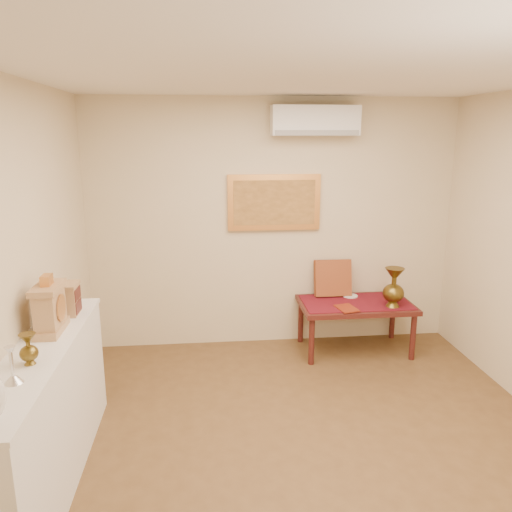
{
  "coord_description": "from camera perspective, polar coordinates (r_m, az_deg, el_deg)",
  "views": [
    {
      "loc": [
        -0.75,
        -3.07,
        2.32
      ],
      "look_at": [
        -0.31,
        1.15,
        1.28
      ],
      "focal_mm": 35.0,
      "sensor_mm": 36.0,
      "label": 1
    }
  ],
  "objects": [
    {
      "name": "floor",
      "position": [
        3.92,
        6.75,
        -22.54
      ],
      "size": [
        4.5,
        4.5,
        0.0
      ],
      "primitive_type": "plane",
      "color": "brown",
      "rests_on": "ground"
    },
    {
      "name": "ceiling",
      "position": [
        3.19,
        8.2,
        20.53
      ],
      "size": [
        4.5,
        4.5,
        0.0
      ],
      "primitive_type": "plane",
      "rotation": [
        3.14,
        0.0,
        0.0
      ],
      "color": "white",
      "rests_on": "ground"
    },
    {
      "name": "wall_back",
      "position": [
        5.46,
        2.02,
        3.58
      ],
      "size": [
        4.0,
        0.02,
        2.7
      ],
      "primitive_type": "cube",
      "color": "beige",
      "rests_on": "ground"
    },
    {
      "name": "wall_left",
      "position": [
        3.46,
        -26.95,
        -4.02
      ],
      "size": [
        0.02,
        4.5,
        2.7
      ],
      "primitive_type": "cube",
      "color": "beige",
      "rests_on": "ground"
    },
    {
      "name": "candlestick",
      "position": [
        3.1,
        -26.13,
        -11.11
      ],
      "size": [
        0.1,
        0.1,
        0.22
      ],
      "primitive_type": null,
      "color": "silver",
      "rests_on": "display_ledge"
    },
    {
      "name": "brass_urn_small",
      "position": [
        3.29,
        -24.61,
        -9.23
      ],
      "size": [
        0.11,
        0.11,
        0.25
      ],
      "primitive_type": null,
      "color": "brown",
      "rests_on": "display_ledge"
    },
    {
      "name": "table_cloth",
      "position": [
        5.5,
        11.34,
        -5.21
      ],
      "size": [
        1.14,
        0.59,
        0.01
      ],
      "primitive_type": "cube",
      "color": "maroon",
      "rests_on": "low_table"
    },
    {
      "name": "brass_urn_tall",
      "position": [
        5.38,
        15.49,
        -3.02
      ],
      "size": [
        0.22,
        0.22,
        0.5
      ],
      "primitive_type": null,
      "color": "brown",
      "rests_on": "table_cloth"
    },
    {
      "name": "plate",
      "position": [
        5.67,
        10.7,
        -4.49
      ],
      "size": [
        0.17,
        0.17,
        0.01
      ],
      "primitive_type": "cylinder",
      "color": "white",
      "rests_on": "table_cloth"
    },
    {
      "name": "menu",
      "position": [
        5.27,
        10.32,
        -5.89
      ],
      "size": [
        0.23,
        0.28,
        0.01
      ],
      "primitive_type": "cube",
      "rotation": [
        0.0,
        0.0,
        0.21
      ],
      "color": "maroon",
      "rests_on": "table_cloth"
    },
    {
      "name": "cushion",
      "position": [
        5.61,
        8.76,
        -2.49
      ],
      "size": [
        0.4,
        0.18,
        0.42
      ],
      "primitive_type": "cube",
      "rotation": [
        -0.21,
        0.0,
        0.0
      ],
      "color": "maroon",
      "rests_on": "table_cloth"
    },
    {
      "name": "display_ledge",
      "position": [
        3.74,
        -22.84,
        -16.68
      ],
      "size": [
        0.37,
        2.02,
        0.98
      ],
      "color": "white",
      "rests_on": "floor"
    },
    {
      "name": "mantel_clock",
      "position": [
        3.73,
        -22.5,
        -5.51
      ],
      "size": [
        0.17,
        0.36,
        0.41
      ],
      "color": "tan",
      "rests_on": "display_ledge"
    },
    {
      "name": "wooden_chest",
      "position": [
        4.05,
        -20.7,
        -4.59
      ],
      "size": [
        0.16,
        0.21,
        0.24
      ],
      "color": "tan",
      "rests_on": "display_ledge"
    },
    {
      "name": "low_table",
      "position": [
        5.52,
        11.3,
        -5.89
      ],
      "size": [
        1.2,
        0.7,
        0.55
      ],
      "color": "#4B1A16",
      "rests_on": "floor"
    },
    {
      "name": "painting",
      "position": [
        5.4,
        2.09,
        6.14
      ],
      "size": [
        1.0,
        0.06,
        0.6
      ],
      "color": "#DB9046",
      "rests_on": "wall_back"
    },
    {
      "name": "ac_unit",
      "position": [
        5.32,
        6.75,
        15.1
      ],
      "size": [
        0.9,
        0.25,
        0.3
      ],
      "color": "white",
      "rests_on": "wall_back"
    }
  ]
}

